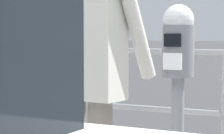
# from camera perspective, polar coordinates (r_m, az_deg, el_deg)

# --- Properties ---
(parking_meter) EXTENTS (0.17, 0.18, 1.45)m
(parking_meter) POSITION_cam_1_polar(r_m,az_deg,el_deg) (2.86, 7.27, -1.05)
(parking_meter) COLOR slate
(parking_meter) RESTS_ON sidewalk_curb
(pedestrian_at_meter) EXTENTS (0.67, 0.42, 1.80)m
(pedestrian_at_meter) POSITION_cam_1_polar(r_m,az_deg,el_deg) (3.16, -2.76, -0.79)
(pedestrian_at_meter) COLOR slate
(pedestrian_at_meter) RESTS_ON sidewalk_curb
(background_railing) EXTENTS (24.06, 0.06, 1.16)m
(background_railing) POSITION_cam_1_polar(r_m,az_deg,el_deg) (4.38, 12.27, -2.48)
(background_railing) COLOR gray
(background_railing) RESTS_ON sidewalk_curb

